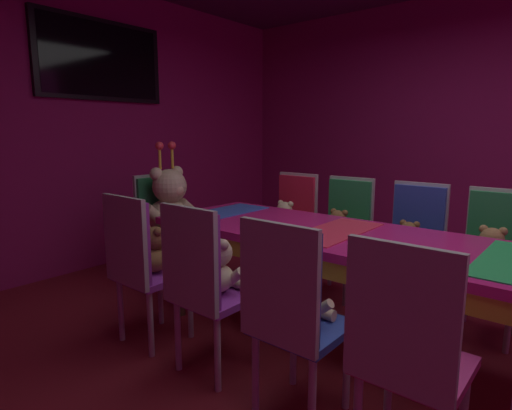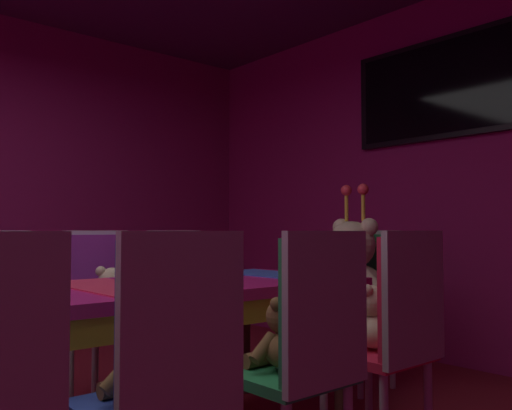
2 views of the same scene
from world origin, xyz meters
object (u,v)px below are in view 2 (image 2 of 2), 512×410
teddy_right_5 (371,321)px  king_teddy_bear (351,272)px  chair_right_3 (169,364)px  teddy_right_4 (283,338)px  chair_left_4 (101,296)px  chair_right_5 (399,322)px  chair_left_5 (180,289)px  teddy_left_5 (193,292)px  teddy_left_3 (2,312)px  wall_tv (433,90)px  throne_chair (368,290)px  teddy_right_3 (145,364)px  teddy_left_4 (112,299)px  chair_right_4 (311,339)px

teddy_right_5 → king_teddy_bear: 1.01m
chair_right_3 → teddy_right_4: size_ratio=3.34×
chair_left_4 → chair_right_5: 1.77m
chair_left_5 → king_teddy_bear: king_teddy_bear is taller
teddy_left_5 → teddy_left_3: bearing=-90.1°
chair_left_5 → chair_right_3: 2.03m
chair_left_4 → chair_right_3: size_ratio=1.00×
wall_tv → chair_left_4: bearing=-110.4°
throne_chair → king_teddy_bear: king_teddy_bear is taller
chair_left_4 → teddy_right_3: bearing=-20.4°
teddy_left_3 → chair_right_3: (1.54, 0.02, 0.02)m
teddy_left_5 → king_teddy_bear: size_ratio=0.40×
chair_left_5 → chair_right_5: bearing=-0.2°
chair_right_5 → teddy_right_3: bearing=82.2°
chair_left_4 → teddy_right_4: (1.54, 0.02, -0.02)m
chair_left_4 → king_teddy_bear: size_ratio=1.20×
throne_chair → wall_tv: (0.00, 0.82, 1.45)m
teddy_left_4 → teddy_right_4: teddy_left_4 is taller
teddy_left_5 → king_teddy_bear: (0.71, 0.72, 0.13)m
chair_right_3 → chair_right_5: bearing=-90.6°
throne_chair → teddy_right_5: bearing=38.3°
king_teddy_bear → wall_tv: bearing=180.0°
chair_right_4 → chair_right_5: (-0.00, 0.54, 0.00)m
teddy_right_4 → wall_tv: 2.78m
chair_right_3 → teddy_right_4: chair_right_3 is taller
teddy_right_4 → teddy_left_5: bearing=-21.2°
chair_left_5 → teddy_right_5: bearing=-0.2°
king_teddy_bear → teddy_left_5: bearing=-44.5°
teddy_left_4 → king_teddy_bear: (0.69, 1.28, 0.12)m
teddy_right_3 → king_teddy_bear: king_teddy_bear is taller
teddy_left_5 → chair_right_3: bearing=-36.3°
teddy_left_3 → teddy_right_3: teddy_left_3 is taller
teddy_left_3 → wall_tv: bearing=76.1°
teddy_right_3 → chair_right_5: (0.15, 1.13, 0.02)m
chair_right_3 → teddy_right_3: (-0.14, 0.00, -0.02)m
chair_right_3 → king_teddy_bear: (-0.83, 1.85, 0.12)m
teddy_left_3 → chair_right_3: chair_right_3 is taller
teddy_left_4 → chair_left_5: 0.58m
teddy_left_4 → teddy_right_3: (1.38, -0.57, -0.02)m
teddy_left_3 → chair_left_5: (-0.14, 1.15, 0.02)m
chair_right_4 → wall_tv: (-0.84, 2.25, 1.45)m
teddy_left_3 → teddy_right_3: (1.40, 0.02, -0.00)m
chair_left_4 → wall_tv: size_ratio=0.74×
chair_left_4 → chair_right_4: 1.68m
chair_left_4 → throne_chair: same height
teddy_left_4 → chair_right_3: (1.52, -0.57, -0.00)m
chair_right_5 → king_teddy_bear: size_ratio=1.20×
chair_left_4 → chair_right_4: (1.68, 0.02, 0.00)m
throne_chair → chair_left_4: bearing=-30.2°
chair_left_5 → chair_right_4: 1.78m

